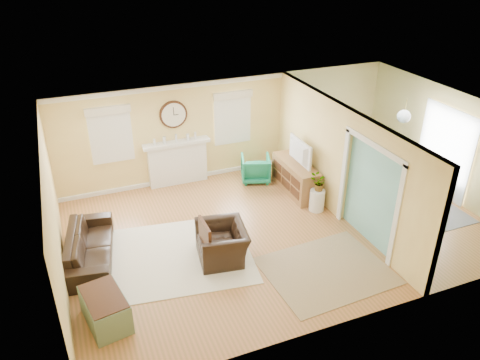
{
  "coord_description": "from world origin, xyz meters",
  "views": [
    {
      "loc": [
        -4.03,
        -7.77,
        5.8
      ],
      "look_at": [
        -0.8,
        0.3,
        1.2
      ],
      "focal_mm": 35.0,
      "sensor_mm": 36.0,
      "label": 1
    }
  ],
  "objects_px": {
    "credenza": "(296,177)",
    "dining_table": "(389,187)",
    "eames_chair": "(222,243)",
    "green_chair": "(256,168)",
    "sofa": "(90,246)"
  },
  "relations": [
    {
      "from": "green_chair",
      "to": "eames_chair",
      "type": "bearing_deg",
      "value": 73.9
    },
    {
      "from": "sofa",
      "to": "credenza",
      "type": "xyz_separation_m",
      "value": [
        5.09,
        0.95,
        0.09
      ]
    },
    {
      "from": "sofa",
      "to": "credenza",
      "type": "relative_size",
      "value": 1.31
    },
    {
      "from": "credenza",
      "to": "dining_table",
      "type": "height_order",
      "value": "credenza"
    },
    {
      "from": "credenza",
      "to": "dining_table",
      "type": "relative_size",
      "value": 0.81
    },
    {
      "from": "green_chair",
      "to": "credenza",
      "type": "distance_m",
      "value": 1.17
    },
    {
      "from": "dining_table",
      "to": "sofa",
      "type": "bearing_deg",
      "value": 99.15
    },
    {
      "from": "eames_chair",
      "to": "green_chair",
      "type": "height_order",
      "value": "eames_chair"
    },
    {
      "from": "green_chair",
      "to": "credenza",
      "type": "bearing_deg",
      "value": 144.24
    },
    {
      "from": "credenza",
      "to": "dining_table",
      "type": "distance_m",
      "value": 2.26
    },
    {
      "from": "green_chair",
      "to": "dining_table",
      "type": "bearing_deg",
      "value": 158.88
    },
    {
      "from": "sofa",
      "to": "eames_chair",
      "type": "relative_size",
      "value": 1.98
    },
    {
      "from": "eames_chair",
      "to": "dining_table",
      "type": "bearing_deg",
      "value": 106.94
    },
    {
      "from": "eames_chair",
      "to": "green_chair",
      "type": "bearing_deg",
      "value": 153.89
    },
    {
      "from": "credenza",
      "to": "eames_chair",
      "type": "bearing_deg",
      "value": -144.56
    }
  ]
}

